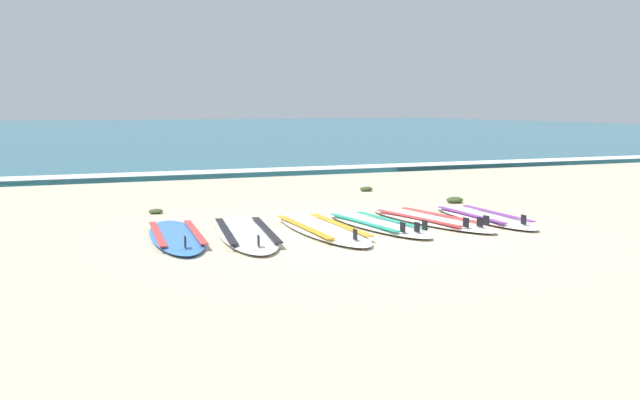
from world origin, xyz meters
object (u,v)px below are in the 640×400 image
object	(u,v)px
surfboard_3	(377,224)
surfboard_5	(483,217)
surfboard_0	(177,236)
surfboard_2	(322,229)
surfboard_1	(246,233)
surfboard_4	(430,220)

from	to	relation	value
surfboard_3	surfboard_5	world-z (taller)	same
surfboard_0	surfboard_2	size ratio (longest dim) A/B	0.93
surfboard_1	surfboard_2	bearing A→B (deg)	-2.47
surfboard_3	surfboard_4	bearing A→B (deg)	5.53
surfboard_2	surfboard_4	world-z (taller)	same
surfboard_0	surfboard_5	bearing A→B (deg)	-1.74
surfboard_1	surfboard_5	bearing A→B (deg)	0.17
surfboard_2	surfboard_5	xyz separation A→B (m)	(2.24, 0.05, 0.00)
surfboard_2	surfboard_3	size ratio (longest dim) A/B	1.14
surfboard_4	surfboard_0	bearing A→B (deg)	178.92
surfboard_2	surfboard_5	distance (m)	2.24
surfboard_0	surfboard_2	bearing A→B (deg)	-5.77
surfboard_1	surfboard_4	world-z (taller)	same
surfboard_3	surfboard_4	size ratio (longest dim) A/B	0.93
surfboard_5	surfboard_1	bearing A→B (deg)	-179.83
surfboard_0	surfboard_1	world-z (taller)	same
surfboard_0	surfboard_1	bearing A→B (deg)	-9.66
surfboard_0	surfboard_2	distance (m)	1.64
surfboard_2	surfboard_3	distance (m)	0.72
surfboard_4	surfboard_5	distance (m)	0.75
surfboard_0	surfboard_5	size ratio (longest dim) A/B	1.04
surfboard_0	surfboard_2	xyz separation A→B (m)	(1.63, -0.16, -0.00)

